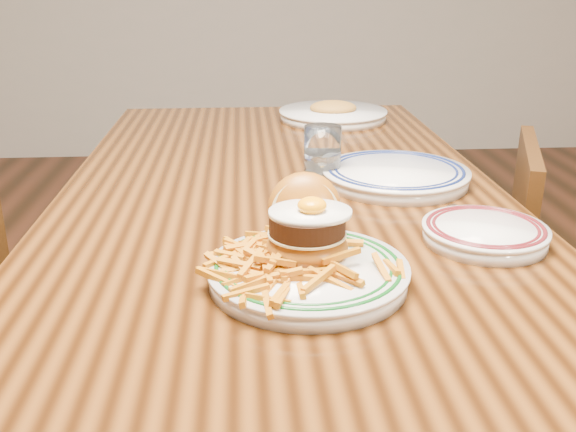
{
  "coord_description": "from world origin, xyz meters",
  "views": [
    {
      "loc": [
        -0.07,
        -1.18,
        1.14
      ],
      "look_at": [
        -0.02,
        -0.39,
        0.84
      ],
      "focal_mm": 40.0,
      "sensor_mm": 36.0,
      "label": 1
    }
  ],
  "objects": [
    {
      "name": "table",
      "position": [
        0.0,
        0.0,
        0.66
      ],
      "size": [
        0.85,
        1.6,
        0.75
      ],
      "color": "black",
      "rests_on": "floor"
    },
    {
      "name": "chair_right",
      "position": [
        0.62,
        0.02,
        0.43
      ],
      "size": [
        0.49,
        0.49,
        0.81
      ],
      "rotation": [
        0.0,
        0.0,
        2.79
      ],
      "color": "#39200B",
      "rests_on": "floor"
    },
    {
      "name": "main_plate",
      "position": [
        0.01,
        -0.39,
        0.79
      ],
      "size": [
        0.27,
        0.28,
        0.13
      ],
      "rotation": [
        0.0,
        0.0,
        -0.05
      ],
      "color": "silver",
      "rests_on": "table"
    },
    {
      "name": "side_plate",
      "position": [
        0.3,
        -0.28,
        0.77
      ],
      "size": [
        0.19,
        0.2,
        0.03
      ],
      "rotation": [
        0.0,
        0.0,
        -0.33
      ],
      "color": "silver",
      "rests_on": "table"
    },
    {
      "name": "rear_plate",
      "position": [
        0.23,
        0.02,
        0.77
      ],
      "size": [
        0.29,
        0.29,
        0.03
      ],
      "rotation": [
        0.0,
        0.0,
        -0.32
      ],
      "color": "silver",
      "rests_on": "table"
    },
    {
      "name": "water_glass",
      "position": [
        0.08,
        0.05,
        0.8
      ],
      "size": [
        0.07,
        0.07,
        0.11
      ],
      "color": "white",
      "rests_on": "table"
    },
    {
      "name": "far_plate",
      "position": [
        0.18,
        0.6,
        0.77
      ],
      "size": [
        0.3,
        0.3,
        0.05
      ],
      "rotation": [
        0.0,
        0.0,
        -0.06
      ],
      "color": "silver",
      "rests_on": "table"
    }
  ]
}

